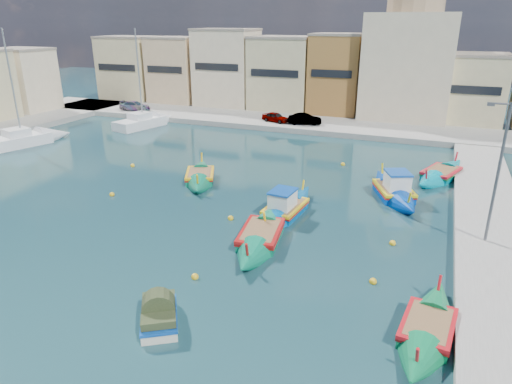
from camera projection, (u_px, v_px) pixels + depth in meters
The scene contains 17 objects.
ground at pixel (152, 240), 26.02m from camera, with size 160.00×160.00×0.00m, color #112B34.
east_quay at pixel (505, 306), 19.57m from camera, with size 4.00×70.00×0.50m, color gray.
north_quay at pixel (308, 124), 53.65m from camera, with size 80.00×8.00×0.60m, color gray.
north_townhouses at pixel (378, 79), 56.02m from camera, with size 83.20×7.87×10.19m.
church_block at pixel (410, 51), 54.20m from camera, with size 10.00×10.00×19.10m.
quay_street_lamp at pixel (497, 173), 23.53m from camera, with size 1.18×0.16×8.00m.
parked_cars at pixel (221, 113), 55.78m from camera, with size 27.50×2.35×1.25m.
luzzu_turquoise_cabin at pixel (285, 210), 29.32m from camera, with size 2.55×8.80×2.79m.
luzzu_blue_cabin at pixel (394, 192), 32.28m from camera, with size 5.36×8.78×3.07m.
luzzu_cyan_mid at pixel (441, 175), 36.17m from camera, with size 4.83×8.92×2.58m.
luzzu_green at pixel (200, 177), 35.62m from camera, with size 5.21×8.01×2.49m.
luzzu_blue_south at pixel (261, 236), 25.82m from camera, with size 3.47×9.27×2.61m.
luzzu_cyan_south at pixel (427, 330), 18.05m from camera, with size 2.63×7.48×2.28m.
tender_near at pixel (159, 315), 18.67m from camera, with size 2.68×3.04×1.32m.
yacht_north at pixel (152, 121), 54.64m from camera, with size 4.44×9.22×11.87m.
yacht_midnorth at pixel (36, 138), 46.59m from camera, with size 4.87×8.86×12.03m.
mooring_buoys at pixel (246, 210), 29.86m from camera, with size 22.74×21.45×0.36m.
Camera 1 is at (14.36, -19.41, 11.72)m, focal length 32.00 mm.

